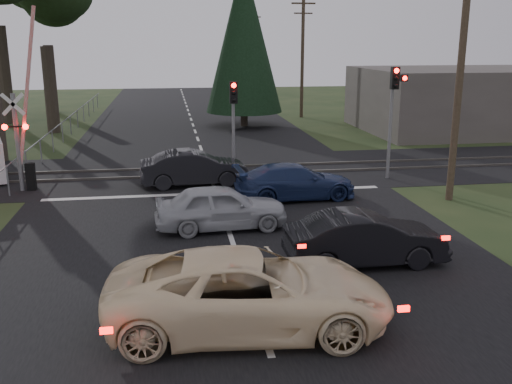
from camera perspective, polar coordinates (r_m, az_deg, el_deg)
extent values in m
plane|color=#203317|center=(14.39, -1.17, -8.54)|extent=(120.00, 120.00, 0.00)
cube|color=black|center=(23.85, -4.39, 0.97)|extent=(14.00, 100.00, 0.01)
cube|color=black|center=(25.79, -4.74, 2.03)|extent=(120.00, 8.00, 0.01)
cube|color=silver|center=(22.11, -4.02, -0.12)|extent=(13.00, 0.35, 0.00)
cube|color=#59544C|center=(25.00, -4.61, 1.73)|extent=(120.00, 0.12, 0.10)
cube|color=#59544C|center=(26.56, -4.87, 2.50)|extent=(120.00, 0.12, 0.10)
cylinder|color=slate|center=(23.91, -22.72, 4.53)|extent=(0.18, 0.18, 3.80)
cube|color=white|center=(23.62, -23.14, 8.07)|extent=(0.88, 0.03, 0.88)
cube|color=white|center=(23.62, -23.14, 8.07)|extent=(0.88, 0.03, 0.88)
cube|color=black|center=(23.74, -22.92, 6.04)|extent=(0.90, 0.06, 0.06)
sphere|color=#FF0C07|center=(23.77, -23.85, 5.95)|extent=(0.22, 0.22, 0.22)
sphere|color=#FF0C07|center=(23.58, -22.06, 6.07)|extent=(0.22, 0.22, 0.22)
cube|color=black|center=(24.08, -21.59, 1.43)|extent=(0.35, 0.25, 1.10)
cube|color=red|center=(23.54, -21.92, 9.64)|extent=(1.16, 0.10, 5.93)
cylinder|color=slate|center=(24.79, 13.23, 5.63)|extent=(0.14, 0.14, 3.80)
cube|color=black|center=(24.38, 13.72, 11.01)|extent=(0.32, 0.24, 0.90)
sphere|color=#FF0C07|center=(24.24, 13.88, 11.69)|extent=(0.20, 0.20, 0.20)
sphere|color=black|center=(24.26, 13.84, 10.99)|extent=(0.18, 0.18, 0.18)
sphere|color=black|center=(24.28, 13.79, 10.28)|extent=(0.18, 0.18, 0.18)
cube|color=black|center=(24.52, 14.56, 10.98)|extent=(0.28, 0.22, 0.28)
sphere|color=#FF0C07|center=(24.41, 14.67, 10.96)|extent=(0.18, 0.18, 0.18)
cylinder|color=slate|center=(24.40, -2.26, 5.15)|extent=(0.14, 0.14, 3.20)
cube|color=black|center=(23.96, -2.26, 9.91)|extent=(0.32, 0.24, 0.90)
sphere|color=#FF0C07|center=(23.80, -2.23, 10.61)|extent=(0.20, 0.20, 0.20)
sphere|color=black|center=(23.83, -2.23, 9.89)|extent=(0.18, 0.18, 0.18)
sphere|color=black|center=(23.86, -2.22, 9.17)|extent=(0.18, 0.18, 0.18)
cylinder|color=#4C3D2D|center=(21.70, 19.71, 10.81)|extent=(0.26, 0.26, 9.00)
cylinder|color=#4C3D2D|center=(44.31, 4.66, 13.25)|extent=(0.26, 0.26, 9.00)
cube|color=#4C3D2D|center=(44.37, 4.77, 18.29)|extent=(1.80, 0.12, 0.12)
cube|color=#4C3D2D|center=(44.33, 4.75, 17.39)|extent=(1.40, 0.10, 0.10)
cylinder|color=#4C3D2D|center=(68.87, -0.29, 13.86)|extent=(0.26, 0.26, 9.00)
cube|color=#4C3D2D|center=(68.91, -0.29, 17.10)|extent=(1.80, 0.12, 0.12)
cube|color=#4C3D2D|center=(68.88, -0.29, 16.52)|extent=(1.40, 0.10, 0.10)
cylinder|color=#473D33|center=(38.89, -19.85, 9.56)|extent=(0.80, 0.80, 5.40)
cylinder|color=#473D33|center=(44.60, -23.87, 10.62)|extent=(0.89, 0.89, 6.75)
cylinder|color=#473D33|center=(50.05, -19.82, 10.56)|extent=(0.80, 0.80, 5.40)
cylinder|color=#473D33|center=(39.72, -1.20, 8.05)|extent=(0.50, 0.50, 2.00)
cone|color=black|center=(39.44, -1.24, 15.28)|extent=(5.20, 5.20, 10.00)
cube|color=#59514C|center=(40.43, 20.69, 8.66)|extent=(14.00, 10.00, 4.00)
imported|color=#FFE5B6|center=(11.72, -0.64, -9.92)|extent=(5.97, 3.14, 1.60)
imported|color=black|center=(15.24, 10.87, -4.65)|extent=(4.21, 1.50, 1.38)
imported|color=#AAADB2|center=(17.80, -3.51, -1.52)|extent=(4.19, 1.87, 1.40)
imported|color=navy|center=(21.22, 3.91, 1.04)|extent=(4.64, 2.15, 1.31)
imported|color=black|center=(23.28, -6.20, 2.38)|extent=(4.42, 1.81, 1.43)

